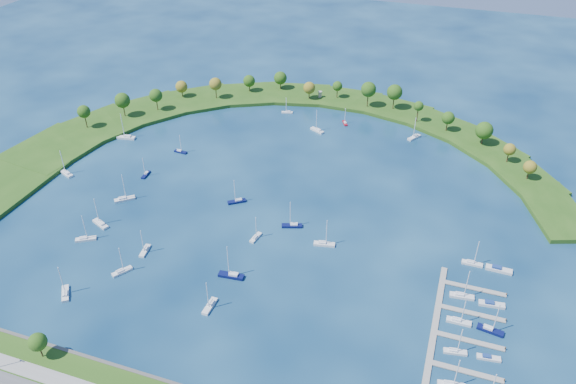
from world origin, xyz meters
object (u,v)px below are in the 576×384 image
(moored_boat_14, at_px, (66,173))
(docked_boat_2, at_px, (451,384))
(moored_boat_10, at_px, (145,250))
(moored_boat_2, at_px, (126,137))
(docked_boat_6, at_px, (459,321))
(docked_boat_8, at_px, (462,295))
(dock_system, at_px, (454,352))
(moored_boat_16, at_px, (292,225))
(moored_boat_6, at_px, (180,151))
(docked_boat_11, at_px, (499,269))
(moored_boat_8, at_px, (324,243))
(moored_boat_15, at_px, (124,199))
(moored_boat_19, at_px, (146,174))
(docked_boat_10, at_px, (472,263))
(moored_boat_18, at_px, (414,137))
(moored_boat_7, at_px, (65,293))
(moored_boat_12, at_px, (317,130))
(moored_boat_17, at_px, (231,275))
(moored_boat_9, at_px, (345,122))
(moored_boat_0, at_px, (237,201))
(moored_boat_4, at_px, (100,223))
(moored_boat_13, at_px, (122,271))
(moored_boat_5, at_px, (256,237))
(moored_boat_3, at_px, (287,112))
(harbor_tower, at_px, (320,94))
(docked_boat_9, at_px, (491,304))
(docked_boat_4, at_px, (455,351))
(moored_boat_11, at_px, (210,305))
(docked_boat_7, at_px, (490,329))

(moored_boat_14, distance_m, docked_boat_2, 200.98)
(moored_boat_10, bearing_deg, docked_boat_2, 68.63)
(moored_boat_2, height_order, docked_boat_6, moored_boat_2)
(docked_boat_8, bearing_deg, moored_boat_10, -178.67)
(dock_system, relative_size, moored_boat_16, 6.35)
(moored_boat_6, distance_m, docked_boat_11, 165.48)
(moored_boat_8, height_order, moored_boat_15, moored_boat_15)
(moored_boat_10, bearing_deg, moored_boat_19, -158.98)
(moored_boat_8, bearing_deg, dock_system, -46.06)
(moored_boat_2, relative_size, docked_boat_10, 1.26)
(moored_boat_14, xyz_separation_m, moored_boat_18, (156.07, 93.24, -0.01))
(moored_boat_7, bearing_deg, moored_boat_8, -91.37)
(moored_boat_12, distance_m, docked_boat_6, 148.45)
(dock_system, height_order, moored_boat_17, moored_boat_17)
(moored_boat_9, xyz_separation_m, docked_boat_6, (74.43, -134.46, 0.08))
(docked_boat_11, bearing_deg, moored_boat_14, -178.76)
(moored_boat_0, height_order, moored_boat_4, moored_boat_4)
(moored_boat_10, height_order, moored_boat_13, moored_boat_13)
(moored_boat_10, bearing_deg, docked_boat_6, 81.33)
(moored_boat_15, bearing_deg, dock_system, -56.54)
(moored_boat_5, distance_m, moored_boat_8, 28.61)
(moored_boat_3, relative_size, moored_boat_17, 0.66)
(moored_boat_13, bearing_deg, dock_system, -56.32)
(moored_boat_12, relative_size, moored_boat_16, 1.00)
(harbor_tower, distance_m, moored_boat_12, 41.71)
(moored_boat_8, bearing_deg, moored_boat_15, 168.61)
(moored_boat_8, distance_m, moored_boat_10, 72.68)
(moored_boat_8, bearing_deg, moored_boat_3, 105.46)
(moored_boat_18, height_order, docked_boat_10, moored_boat_18)
(moored_boat_19, xyz_separation_m, docked_boat_2, (153.07, -76.26, 0.06))
(moored_boat_16, xyz_separation_m, docked_boat_10, (74.49, -0.05, -0.03))
(dock_system, height_order, docked_boat_9, docked_boat_9)
(dock_system, bearing_deg, moored_boat_0, 151.10)
(moored_boat_14, relative_size, moored_boat_19, 1.29)
(moored_boat_3, bearing_deg, docked_boat_6, 114.26)
(moored_boat_9, relative_size, moored_boat_18, 0.73)
(moored_boat_3, bearing_deg, moored_boat_13, 70.01)
(docked_boat_4, bearing_deg, moored_boat_19, 148.29)
(harbor_tower, bearing_deg, moored_boat_11, -86.15)
(docked_boat_2, height_order, docked_boat_7, docked_boat_7)
(docked_boat_9, height_order, docked_boat_11, docked_boat_11)
(harbor_tower, distance_m, moored_boat_17, 165.65)
(dock_system, distance_m, moored_boat_5, 90.46)
(moored_boat_7, bearing_deg, docked_boat_7, -114.52)
(moored_boat_2, distance_m, moored_boat_3, 93.48)
(harbor_tower, relative_size, moored_boat_16, 0.30)
(docked_boat_6, bearing_deg, moored_boat_3, 128.78)
(moored_boat_5, bearing_deg, moored_boat_8, -70.84)
(moored_boat_2, xyz_separation_m, docked_boat_2, (183.04, -105.86, -0.08))
(docked_boat_6, bearing_deg, moored_boat_12, 125.72)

